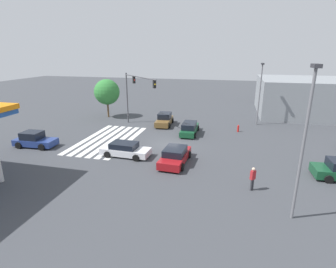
{
  "coord_description": "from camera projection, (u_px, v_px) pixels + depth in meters",
  "views": [
    {
      "loc": [
        25.28,
        6.26,
        9.33
      ],
      "look_at": [
        0.0,
        0.0,
        1.17
      ],
      "focal_mm": 28.0,
      "sensor_mm": 36.0,
      "label": 1
    }
  ],
  "objects": [
    {
      "name": "tree_corner_a",
      "position": [
        107.0,
        92.0,
        38.33
      ],
      "size": [
        3.71,
        3.71,
        5.61
      ],
      "color": "brown",
      "rests_on": "ground_plane"
    },
    {
      "name": "street_light_pole_b",
      "position": [
        260.0,
        89.0,
        33.82
      ],
      "size": [
        0.8,
        0.36,
        8.03
      ],
      "color": "slate",
      "rests_on": "ground_plane"
    },
    {
      "name": "car_6",
      "position": [
        125.0,
        150.0,
        24.48
      ],
      "size": [
        2.2,
        4.68,
        1.29
      ],
      "rotation": [
        0.0,
        0.0,
        1.53
      ],
      "color": "silver",
      "rests_on": "ground_plane"
    },
    {
      "name": "crosswalk_markings",
      "position": [
        108.0,
        140.0,
        29.21
      ],
      "size": [
        10.81,
        5.35,
        0.01
      ],
      "rotation": [
        0.0,
        0.0,
        1.57
      ],
      "color": "silver",
      "rests_on": "ground_plane"
    },
    {
      "name": "street_light_pole_a",
      "position": [
        305.0,
        134.0,
        13.87
      ],
      "size": [
        0.8,
        0.36,
        8.79
      ],
      "color": "slate",
      "rests_on": "ground_plane"
    },
    {
      "name": "traffic_signal_mast",
      "position": [
        135.0,
        89.0,
        32.82
      ],
      "size": [
        5.98,
        5.98,
        6.74
      ],
      "rotation": [
        0.0,
        0.0,
        0.79
      ],
      "color": "#47474C",
      "rests_on": "ground_plane"
    },
    {
      "name": "car_1",
      "position": [
        189.0,
        128.0,
        31.06
      ],
      "size": [
        4.78,
        1.96,
        1.44
      ],
      "rotation": [
        0.0,
        0.0,
        3.15
      ],
      "color": "#144728",
      "rests_on": "ground_plane"
    },
    {
      "name": "ground_plane",
      "position": [
        168.0,
        145.0,
        27.64
      ],
      "size": [
        138.46,
        138.46,
        0.0
      ],
      "primitive_type": "plane",
      "color": "#3D3F44"
    },
    {
      "name": "car_4",
      "position": [
        35.0,
        140.0,
        26.9
      ],
      "size": [
        2.2,
        4.28,
        1.57
      ],
      "rotation": [
        0.0,
        0.0,
        1.62
      ],
      "color": "navy",
      "rests_on": "ground_plane"
    },
    {
      "name": "car_0",
      "position": [
        164.0,
        120.0,
        34.86
      ],
      "size": [
        4.48,
        2.25,
        1.6
      ],
      "rotation": [
        0.0,
        0.0,
        0.07
      ],
      "color": "brown",
      "rests_on": "ground_plane"
    },
    {
      "name": "fire_hydrant",
      "position": [
        238.0,
        128.0,
        31.95
      ],
      "size": [
        0.22,
        0.22,
        0.86
      ],
      "color": "red",
      "rests_on": "ground_plane"
    },
    {
      "name": "corner_building",
      "position": [
        304.0,
        97.0,
        40.52
      ],
      "size": [
        13.29,
        13.29,
        5.46
      ],
      "color": "gray",
      "rests_on": "ground_plane"
    },
    {
      "name": "pedestrian",
      "position": [
        253.0,
        178.0,
        18.25
      ],
      "size": [
        0.41,
        0.41,
        1.73
      ],
      "rotation": [
        0.0,
        0.0,
        -2.34
      ],
      "color": "#38383D",
      "rests_on": "ground_plane"
    },
    {
      "name": "car_5",
      "position": [
        175.0,
        156.0,
        22.92
      ],
      "size": [
        4.71,
        2.34,
        1.41
      ],
      "rotation": [
        0.0,
        0.0,
        3.1
      ],
      "color": "maroon",
      "rests_on": "ground_plane"
    }
  ]
}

